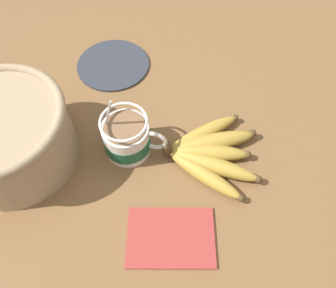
{
  "coord_description": "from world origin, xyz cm",
  "views": [
    {
      "loc": [
        11.93,
        -40.48,
        65.93
      ],
      "look_at": [
        4.82,
        -3.93,
        7.63
      ],
      "focal_mm": 35.0,
      "sensor_mm": 36.0,
      "label": 1
    }
  ],
  "objects": [
    {
      "name": "small_plate",
      "position": [
        -15.08,
        20.96,
        3.23
      ],
      "size": [
        19.27,
        19.27,
        0.6
      ],
      "color": "#333842",
      "rests_on": "table"
    },
    {
      "name": "coffee_mug",
      "position": [
        -4.12,
        -3.98,
        7.37
      ],
      "size": [
        15.19,
        10.19,
        16.3
      ],
      "color": "white",
      "rests_on": "table"
    },
    {
      "name": "banana_bunch",
      "position": [
        13.83,
        -2.5,
        4.77
      ],
      "size": [
        21.76,
        22.87,
        4.24
      ],
      "color": "#4C381E",
      "rests_on": "table"
    },
    {
      "name": "table",
      "position": [
        0.0,
        0.0,
        1.46
      ],
      "size": [
        134.87,
        134.87,
        2.93
      ],
      "color": "brown",
      "rests_on": "ground"
    },
    {
      "name": "woven_basket",
      "position": [
        -27.67,
        -10.37,
        10.88
      ],
      "size": [
        27.69,
        27.69,
        15.04
      ],
      "color": "tan",
      "rests_on": "table"
    },
    {
      "name": "napkin",
      "position": [
        8.88,
        -21.95,
        3.23
      ],
      "size": [
        18.76,
        14.75,
        0.6
      ],
      "color": "#A33833",
      "rests_on": "table"
    }
  ]
}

